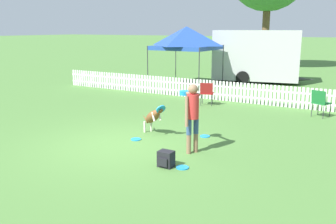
{
  "coord_description": "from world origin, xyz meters",
  "views": [
    {
      "loc": [
        5.54,
        -7.1,
        2.86
      ],
      "look_at": [
        0.83,
        0.85,
        0.77
      ],
      "focal_mm": 40.0,
      "sensor_mm": 36.0,
      "label": 1
    }
  ],
  "objects_px": {
    "frisbee_near_handler": "(182,168)",
    "frisbee_midfield": "(136,139)",
    "frisbee_near_dog": "(205,136)",
    "folding_chair_blue_left": "(207,92)",
    "handler_person": "(192,109)",
    "backpack_on_grass": "(166,159)",
    "canopy_tent_main": "(186,38)",
    "folding_chair_center": "(320,101)",
    "equipment_trailer": "(257,55)",
    "leaping_dog": "(153,116)"
  },
  "relations": [
    {
      "from": "frisbee_near_handler",
      "to": "frisbee_midfield",
      "type": "xyz_separation_m",
      "value": [
        -2.01,
        1.17,
        0.0
      ]
    },
    {
      "from": "frisbee_near_dog",
      "to": "folding_chair_blue_left",
      "type": "distance_m",
      "value": 4.25
    },
    {
      "from": "handler_person",
      "to": "frisbee_midfield",
      "type": "xyz_separation_m",
      "value": [
        -1.69,
        0.14,
        -1.01
      ]
    },
    {
      "from": "folding_chair_blue_left",
      "to": "backpack_on_grass",
      "type": "bearing_deg",
      "value": 90.05
    },
    {
      "from": "frisbee_near_handler",
      "to": "frisbee_near_dog",
      "type": "relative_size",
      "value": 1.0
    },
    {
      "from": "frisbee_midfield",
      "to": "canopy_tent_main",
      "type": "xyz_separation_m",
      "value": [
        -3.31,
        9.03,
        2.35
      ]
    },
    {
      "from": "backpack_on_grass",
      "to": "folding_chair_center",
      "type": "relative_size",
      "value": 0.38
    },
    {
      "from": "frisbee_near_handler",
      "to": "handler_person",
      "type": "bearing_deg",
      "value": 107.44
    },
    {
      "from": "frisbee_near_handler",
      "to": "folding_chair_center",
      "type": "distance_m",
      "value": 6.52
    },
    {
      "from": "frisbee_near_dog",
      "to": "backpack_on_grass",
      "type": "relative_size",
      "value": 0.77
    },
    {
      "from": "handler_person",
      "to": "frisbee_near_handler",
      "type": "height_order",
      "value": "handler_person"
    },
    {
      "from": "backpack_on_grass",
      "to": "canopy_tent_main",
      "type": "relative_size",
      "value": 0.12
    },
    {
      "from": "frisbee_near_dog",
      "to": "canopy_tent_main",
      "type": "height_order",
      "value": "canopy_tent_main"
    },
    {
      "from": "canopy_tent_main",
      "to": "folding_chair_center",
      "type": "bearing_deg",
      "value": -29.25
    },
    {
      "from": "backpack_on_grass",
      "to": "folding_chair_blue_left",
      "type": "relative_size",
      "value": 0.4
    },
    {
      "from": "backpack_on_grass",
      "to": "equipment_trailer",
      "type": "relative_size",
      "value": 0.06
    },
    {
      "from": "frisbee_near_dog",
      "to": "equipment_trailer",
      "type": "height_order",
      "value": "equipment_trailer"
    },
    {
      "from": "frisbee_midfield",
      "to": "backpack_on_grass",
      "type": "relative_size",
      "value": 0.77
    },
    {
      "from": "folding_chair_blue_left",
      "to": "canopy_tent_main",
      "type": "height_order",
      "value": "canopy_tent_main"
    },
    {
      "from": "canopy_tent_main",
      "to": "equipment_trailer",
      "type": "height_order",
      "value": "canopy_tent_main"
    },
    {
      "from": "handler_person",
      "to": "frisbee_near_dog",
      "type": "height_order",
      "value": "handler_person"
    },
    {
      "from": "frisbee_midfield",
      "to": "handler_person",
      "type": "bearing_deg",
      "value": -4.57
    },
    {
      "from": "handler_person",
      "to": "folding_chair_center",
      "type": "xyz_separation_m",
      "value": [
        1.99,
        5.25,
        -0.48
      ]
    },
    {
      "from": "folding_chair_blue_left",
      "to": "leaping_dog",
      "type": "bearing_deg",
      "value": 78.09
    },
    {
      "from": "leaping_dog",
      "to": "frisbee_near_dog",
      "type": "xyz_separation_m",
      "value": [
        1.32,
        0.52,
        -0.49
      ]
    },
    {
      "from": "frisbee_near_dog",
      "to": "backpack_on_grass",
      "type": "bearing_deg",
      "value": -84.32
    },
    {
      "from": "frisbee_near_handler",
      "to": "frisbee_near_dog",
      "type": "height_order",
      "value": "same"
    },
    {
      "from": "equipment_trailer",
      "to": "frisbee_near_handler",
      "type": "bearing_deg",
      "value": -90.4
    },
    {
      "from": "folding_chair_blue_left",
      "to": "equipment_trailer",
      "type": "relative_size",
      "value": 0.16
    },
    {
      "from": "folding_chair_blue_left",
      "to": "folding_chair_center",
      "type": "bearing_deg",
      "value": 163.92
    },
    {
      "from": "backpack_on_grass",
      "to": "folding_chair_blue_left",
      "type": "bearing_deg",
      "value": 107.49
    },
    {
      "from": "folding_chair_blue_left",
      "to": "equipment_trailer",
      "type": "bearing_deg",
      "value": -104.44
    },
    {
      "from": "canopy_tent_main",
      "to": "handler_person",
      "type": "bearing_deg",
      "value": -61.38
    },
    {
      "from": "canopy_tent_main",
      "to": "equipment_trailer",
      "type": "distance_m",
      "value": 4.11
    },
    {
      "from": "folding_chair_blue_left",
      "to": "canopy_tent_main",
      "type": "bearing_deg",
      "value": -70.6
    },
    {
      "from": "frisbee_near_handler",
      "to": "frisbee_near_dog",
      "type": "distance_m",
      "value": 2.42
    },
    {
      "from": "frisbee_near_handler",
      "to": "canopy_tent_main",
      "type": "bearing_deg",
      "value": 117.58
    },
    {
      "from": "leaping_dog",
      "to": "folding_chair_center",
      "type": "distance_m",
      "value": 5.71
    },
    {
      "from": "folding_chair_center",
      "to": "canopy_tent_main",
      "type": "height_order",
      "value": "canopy_tent_main"
    },
    {
      "from": "handler_person",
      "to": "folding_chair_center",
      "type": "distance_m",
      "value": 5.64
    },
    {
      "from": "handler_person",
      "to": "frisbee_near_dog",
      "type": "xyz_separation_m",
      "value": [
        -0.26,
        1.31,
        -1.01
      ]
    },
    {
      "from": "leaping_dog",
      "to": "frisbee_near_dog",
      "type": "relative_size",
      "value": 4.0
    },
    {
      "from": "handler_person",
      "to": "canopy_tent_main",
      "type": "bearing_deg",
      "value": 56.0
    },
    {
      "from": "frisbee_near_dog",
      "to": "equipment_trailer",
      "type": "bearing_deg",
      "value": 100.97
    },
    {
      "from": "handler_person",
      "to": "folding_chair_blue_left",
      "type": "relative_size",
      "value": 1.87
    },
    {
      "from": "equipment_trailer",
      "to": "folding_chair_blue_left",
      "type": "bearing_deg",
      "value": -98.92
    },
    {
      "from": "leaping_dog",
      "to": "frisbee_near_dog",
      "type": "distance_m",
      "value": 1.5
    },
    {
      "from": "frisbee_near_dog",
      "to": "frisbee_midfield",
      "type": "distance_m",
      "value": 1.85
    },
    {
      "from": "folding_chair_blue_left",
      "to": "folding_chair_center",
      "type": "xyz_separation_m",
      "value": [
        3.99,
        0.09,
        0.02
      ]
    },
    {
      "from": "frisbee_near_handler",
      "to": "backpack_on_grass",
      "type": "distance_m",
      "value": 0.39
    }
  ]
}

